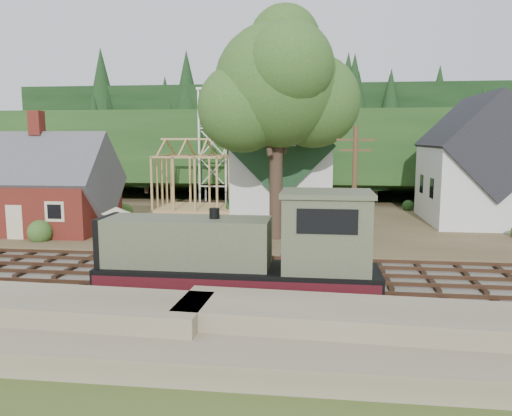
# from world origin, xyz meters

# --- Properties ---
(ground) EXTENTS (140.00, 140.00, 0.00)m
(ground) POSITION_xyz_m (0.00, 0.00, 0.00)
(ground) COLOR #384C1E
(ground) RESTS_ON ground
(embankment) EXTENTS (64.00, 5.00, 1.60)m
(embankment) POSITION_xyz_m (0.00, -8.50, 0.00)
(embankment) COLOR #7F7259
(embankment) RESTS_ON ground
(railroad_bed) EXTENTS (64.00, 11.00, 0.16)m
(railroad_bed) POSITION_xyz_m (0.00, 0.00, 0.08)
(railroad_bed) COLOR #726B5B
(railroad_bed) RESTS_ON ground
(village_flat) EXTENTS (64.00, 26.00, 0.30)m
(village_flat) POSITION_xyz_m (0.00, 18.00, 0.15)
(village_flat) COLOR brown
(village_flat) RESTS_ON ground
(hillside) EXTENTS (70.00, 28.96, 12.74)m
(hillside) POSITION_xyz_m (0.00, 42.00, 0.00)
(hillside) COLOR #1E3F19
(hillside) RESTS_ON ground
(ridge) EXTENTS (80.00, 20.00, 12.00)m
(ridge) POSITION_xyz_m (0.00, 58.00, 0.00)
(ridge) COLOR black
(ridge) RESTS_ON ground
(depot) EXTENTS (10.80, 7.41, 9.00)m
(depot) POSITION_xyz_m (-16.00, 11.00, 3.21)
(depot) COLOR maroon
(depot) RESTS_ON village_flat
(church) EXTENTS (8.40, 15.17, 13.00)m
(church) POSITION_xyz_m (2.00, 19.68, 5.18)
(church) COLOR silver
(church) RESTS_ON village_flat
(farmhouse) EXTENTS (8.40, 10.80, 10.60)m
(farmhouse) POSITION_xyz_m (18.00, 19.00, 4.87)
(farmhouse) COLOR silver
(farmhouse) RESTS_ON village_flat
(timber_frame) EXTENTS (8.20, 6.20, 6.99)m
(timber_frame) POSITION_xyz_m (-6.00, 22.00, 3.27)
(timber_frame) COLOR tan
(timber_frame) RESTS_ON village_flat
(lattice_tower) EXTENTS (3.20, 3.20, 12.12)m
(lattice_tower) POSITION_xyz_m (-6.00, 28.00, 10.03)
(lattice_tower) COLOR silver
(lattice_tower) RESTS_ON village_flat
(big_tree) EXTENTS (10.90, 8.40, 14.70)m
(big_tree) POSITION_xyz_m (2.17, 10.08, 10.22)
(big_tree) COLOR #38281E
(big_tree) RESTS_ON village_flat
(telegraph_pole_near) EXTENTS (2.20, 0.28, 8.00)m
(telegraph_pole_near) POSITION_xyz_m (7.00, 5.20, 4.25)
(telegraph_pole_near) COLOR #4C331E
(telegraph_pole_near) RESTS_ON ground
(locomotive) EXTENTS (12.25, 3.06, 4.89)m
(locomotive) POSITION_xyz_m (1.87, -3.00, 2.16)
(locomotive) COLOR black
(locomotive) RESTS_ON railroad_bed
(car_blue) EXTENTS (1.77, 3.83, 1.27)m
(car_blue) POSITION_xyz_m (-13.31, 10.95, 0.94)
(car_blue) COLOR #6284D4
(car_blue) RESTS_ON village_flat
(patio_set) EXTENTS (2.01, 2.01, 2.24)m
(patio_set) POSITION_xyz_m (-9.04, 8.58, 2.21)
(patio_set) COLOR silver
(patio_set) RESTS_ON village_flat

